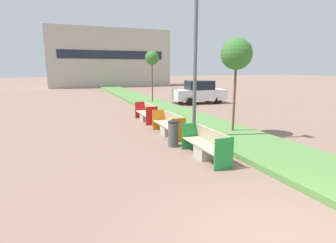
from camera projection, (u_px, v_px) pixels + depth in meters
planter_grass_strip at (175, 113)px, 16.36m from camera, size 2.80×120.00×0.18m
building_backdrop at (110, 58)px, 41.39m from camera, size 18.35×5.60×8.72m
bench_green_frame at (206, 147)px, 8.42m from camera, size 0.65×2.20×0.94m
bench_orange_frame at (169, 126)px, 11.35m from camera, size 0.65×2.33×0.94m
bench_red_frame at (146, 114)px, 14.31m from camera, size 0.65×2.17×0.94m
litter_bin at (173, 134)px, 9.66m from camera, size 0.40×0.40×0.95m
street_lamp_post at (196, 18)px, 9.62m from camera, size 0.24×0.44×8.54m
sapling_tree_near at (237, 55)px, 10.81m from camera, size 1.30×1.30×4.08m
sapling_tree_far at (152, 58)px, 20.87m from camera, size 1.10×1.10×4.21m
parked_car_distant at (199, 92)px, 21.42m from camera, size 4.36×2.18×1.86m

